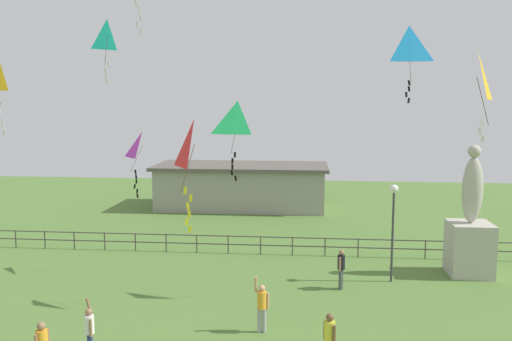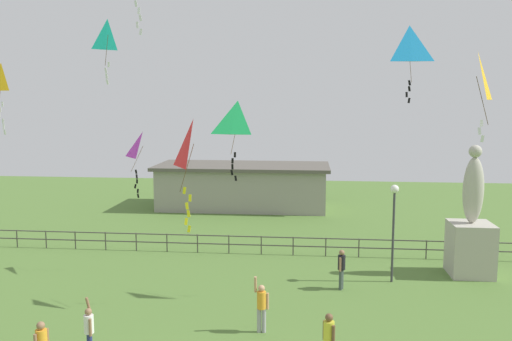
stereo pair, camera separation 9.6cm
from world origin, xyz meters
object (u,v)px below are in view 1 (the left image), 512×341
Objects in this scene: person_2 at (341,267)px; kite_1 at (238,122)px; kite_0 at (477,79)px; person_4 at (262,305)px; person_5 at (329,337)px; kite_2 at (194,148)px; lamppost at (393,211)px; statue_monument at (470,235)px; kite_5 at (142,148)px; kite_4 at (408,48)px; person_1 at (90,329)px; kite_6 at (108,37)px; kite_7 at (1,81)px.

person_2 is 0.59× the size of kite_1.
kite_0 reaches higher than kite_1.
person_4 is 3.17m from person_5.
lamppost is at bearing 50.59° from kite_2.
person_5 is at bearing 5.49° from kite_2.
kite_5 is (-14.72, -0.82, 3.87)m from statue_monument.
lamppost is (-3.62, -1.32, 1.31)m from statue_monument.
person_4 is 1.14× the size of person_5.
kite_1 is at bearing -168.29° from kite_4.
lamppost is 1.69× the size of kite_0.
person_1 is at bearing -139.53° from person_2.
statue_monument is at bearing 38.32° from person_4.
kite_1 is (-6.30, -3.00, 3.88)m from lamppost.
kite_4 is at bearing 4.98° from kite_6.
person_5 is 0.68× the size of kite_0.
statue_monument is 12.00m from kite_1.
kite_5 is at bearing 86.06° from kite_6.
statue_monument is at bearing 14.95° from kite_6.
kite_4 is (2.31, -0.51, 8.81)m from person_2.
kite_4 reaches higher than kite_7.
person_4 is 6.34m from kite_2.
person_1 reaches higher than person_5.
kite_4 reaches higher than kite_2.
statue_monument is at bearing 54.41° from person_5.
kite_2 is 1.11× the size of kite_4.
person_4 is at bearing -15.78° from kite_7.
kite_0 is 17.29m from kite_7.
person_5 reaches higher than person_2.
kite_0 is 0.88× the size of kite_4.
kite_2 is (-7.83, -1.22, -1.90)m from kite_0.
kite_5 is at bearing 134.10° from person_4.
statue_monument is 4.07m from lamppost.
person_1 is at bearing 174.12° from kite_2.
person_2 is 10.17m from kite_5.
statue_monument is 17.59m from kite_6.
kite_1 reaches higher than person_2.
kite_2 is (3.37, -0.35, 5.54)m from person_1.
kite_0 reaches higher than person_2.
kite_6 reaches higher than kite_4.
person_5 is (7.19, 0.02, 0.05)m from person_1.
kite_7 reaches higher than person_1.
person_5 is 0.58× the size of kite_5.
person_1 is 0.66× the size of kite_7.
person_2 is 13.02m from kite_6.
statue_monument is 2.34× the size of kite_0.
person_2 is (7.96, 6.79, 0.04)m from person_1.
kite_5 is at bearing 147.93° from kite_0.
person_1 is 9.74m from kite_5.
kite_5 is (-12.10, 7.58, -2.71)m from kite_0.
lamppost is 13.61m from kite_6.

